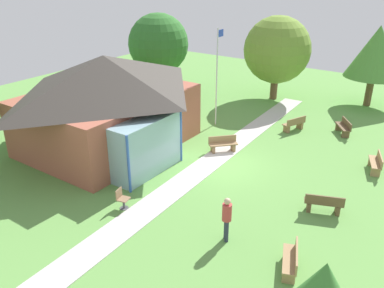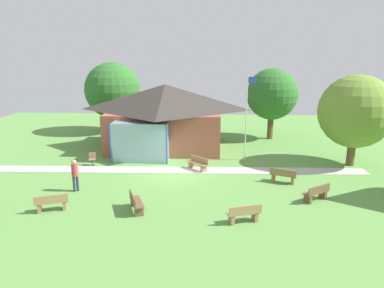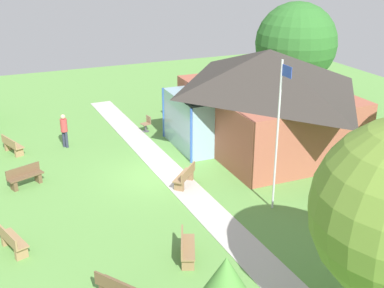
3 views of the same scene
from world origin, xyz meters
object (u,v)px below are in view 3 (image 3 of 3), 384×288
(bench_rear_near_path, at_px, (185,177))
(tree_behind_pavilion_left, at_px, (296,43))
(visitor_strolling_lawn, at_px, (64,128))
(pavilion, at_px, (264,97))
(flagpole, at_px, (278,131))
(bench_mid_right, at_px, (186,248))
(patio_chair_west, at_px, (147,124))
(bench_front_left, at_px, (12,146))
(bench_front_center, at_px, (25,177))
(bench_front_right, at_px, (12,241))

(bench_rear_near_path, relative_size, tree_behind_pavilion_left, 0.22)
(bench_rear_near_path, distance_m, visitor_strolling_lawn, 7.50)
(pavilion, xyz_separation_m, flagpole, (5.94, -2.98, 0.65))
(flagpole, height_order, visitor_strolling_lawn, flagpole)
(visitor_strolling_lawn, bearing_deg, bench_mid_right, 149.86)
(flagpole, xyz_separation_m, bench_mid_right, (1.77, -4.35, -2.80))
(patio_chair_west, bearing_deg, bench_rear_near_path, 162.79)
(pavilion, height_order, bench_front_left, pavilion)
(bench_front_center, relative_size, visitor_strolling_lawn, 0.89)
(bench_front_center, distance_m, patio_chair_west, 8.05)
(pavilion, height_order, patio_chair_west, pavilion)
(bench_front_center, distance_m, bench_rear_near_path, 6.76)
(bench_mid_right, relative_size, bench_front_right, 1.00)
(pavilion, height_order, bench_front_center, pavilion)
(tree_behind_pavilion_left, bearing_deg, visitor_strolling_lawn, -82.62)
(bench_front_center, height_order, bench_front_left, same)
(bench_front_center, bearing_deg, visitor_strolling_lawn, -143.09)
(bench_front_center, height_order, visitor_strolling_lawn, visitor_strolling_lawn)
(bench_front_center, relative_size, bench_mid_right, 1.00)
(pavilion, height_order, tree_behind_pavilion_left, tree_behind_pavilion_left)
(bench_front_left, bearing_deg, bench_rear_near_path, 23.36)
(flagpole, height_order, patio_chair_west, flagpole)
(tree_behind_pavilion_left, bearing_deg, bench_front_center, -71.75)
(bench_front_center, height_order, bench_mid_right, same)
(bench_rear_near_path, bearing_deg, bench_front_left, 88.36)
(bench_mid_right, distance_m, visitor_strolling_lawn, 11.47)
(bench_front_center, height_order, patio_chair_west, patio_chair_west)
(bench_front_center, height_order, tree_behind_pavilion_left, tree_behind_pavilion_left)
(flagpole, bearing_deg, visitor_strolling_lawn, -146.44)
(bench_mid_right, xyz_separation_m, bench_front_right, (-2.64, -5.14, 0.00))
(tree_behind_pavilion_left, bearing_deg, patio_chair_west, -82.77)
(pavilion, xyz_separation_m, bench_front_right, (5.07, -12.47, -2.15))
(flagpole, height_order, tree_behind_pavilion_left, tree_behind_pavilion_left)
(pavilion, height_order, visitor_strolling_lawn, pavilion)
(bench_front_center, xyz_separation_m, tree_behind_pavilion_left, (-5.62, 17.05, 3.47))
(pavilion, xyz_separation_m, bench_rear_near_path, (2.78, -5.37, -2.15))
(flagpole, bearing_deg, patio_chair_west, -169.85)
(visitor_strolling_lawn, bearing_deg, bench_front_left, 45.69)
(bench_rear_near_path, bearing_deg, visitor_strolling_lawn, 75.51)
(pavilion, relative_size, patio_chair_west, 10.82)
(pavilion, bearing_deg, patio_chair_west, -131.08)
(bench_front_right, xyz_separation_m, visitor_strolling_lawn, (-8.64, 3.18, 0.62))
(pavilion, distance_m, visitor_strolling_lawn, 10.07)
(tree_behind_pavilion_left, bearing_deg, bench_front_left, -84.31)
(pavilion, xyz_separation_m, bench_mid_right, (7.71, -7.33, -2.15))
(visitor_strolling_lawn, xyz_separation_m, tree_behind_pavilion_left, (-1.91, 14.76, 2.85))
(flagpole, bearing_deg, bench_mid_right, -67.87)
(bench_front_center, bearing_deg, patio_chair_west, -168.93)
(pavilion, height_order, bench_mid_right, pavilion)
(flagpole, height_order, bench_front_left, flagpole)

